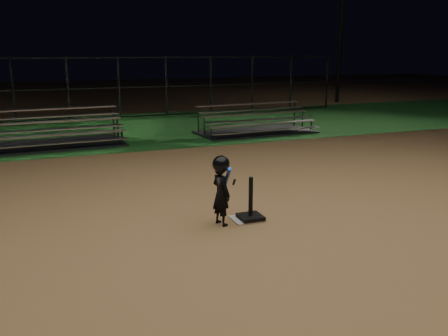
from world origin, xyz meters
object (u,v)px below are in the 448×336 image
at_px(home_plate, 246,219).
at_px(child_batter, 221,188).
at_px(bleacher_right, 256,127).
at_px(light_pole_right, 343,7).
at_px(bleacher_left, 48,139).
at_px(batting_tee, 251,211).

relative_size(home_plate, child_batter, 0.40).
height_order(bleacher_right, light_pole_right, light_pole_right).
bearing_deg(light_pole_right, bleacher_left, -154.02).
relative_size(child_batter, bleacher_left, 0.26).
height_order(batting_tee, child_batter, child_batter).
xyz_separation_m(batting_tee, bleacher_left, (-3.01, 7.70, 0.07)).
bearing_deg(batting_tee, child_batter, -178.35).
bearing_deg(bleacher_left, bleacher_right, -3.88).
xyz_separation_m(home_plate, batting_tee, (0.07, -0.04, 0.14)).
xyz_separation_m(batting_tee, child_batter, (-0.52, -0.02, 0.45)).
height_order(batting_tee, bleacher_left, bleacher_left).
bearing_deg(child_batter, bleacher_left, -0.78).
height_order(home_plate, batting_tee, batting_tee).
xyz_separation_m(batting_tee, light_pole_right, (11.93, 14.98, 4.80)).
distance_m(child_batter, bleacher_right, 8.70).
distance_m(home_plate, bleacher_right, 8.44).
distance_m(home_plate, bleacher_left, 8.21).
relative_size(home_plate, batting_tee, 0.63).
relative_size(batting_tee, child_batter, 0.62).
bearing_deg(light_pole_right, child_batter, -129.71).
xyz_separation_m(bleacher_left, light_pole_right, (14.94, 7.28, 4.73)).
height_order(home_plate, child_batter, child_batter).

